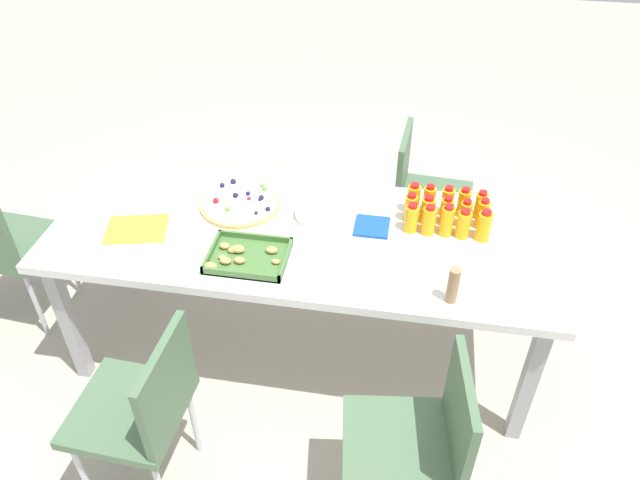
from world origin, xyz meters
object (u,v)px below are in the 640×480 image
object	(u,v)px
chair_far_right	(144,405)
juice_bottle_4	(413,199)
juice_bottle_6	(465,214)
juice_bottle_5	(483,214)
juice_bottle_1	(464,203)
party_table	(300,243)
fruit_pizza	(240,203)
chair_near_left	(422,190)
plate_stack	(319,213)
paper_folder	(137,229)
juice_bottle_8	(428,210)
juice_bottle_0	(481,205)
juice_bottle_2	(447,202)
juice_bottle_3	(429,200)
juice_bottle_7	(447,212)
napkin_stack	(372,227)
juice_bottle_9	(411,208)
juice_bottle_13	(429,220)
chair_far_left	(420,439)
snack_tray	(245,256)
chair_end	(1,244)
juice_bottle_14	(411,218)
cardboard_tube	(453,285)
juice_bottle_12	(447,221)
juice_bottle_10	(484,226)
juice_bottle_11	(463,224)

from	to	relation	value
chair_far_right	juice_bottle_4	world-z (taller)	juice_bottle_4
juice_bottle_6	juice_bottle_5	bearing A→B (deg)	-176.01
juice_bottle_1	juice_bottle_4	size ratio (longest dim) A/B	0.96
party_table	fruit_pizza	size ratio (longest dim) A/B	5.92
chair_far_right	chair_near_left	bearing A→B (deg)	-28.13
plate_stack	paper_folder	xyz separation A→B (m)	(0.76, 0.23, -0.01)
juice_bottle_8	plate_stack	distance (m)	0.48
juice_bottle_0	fruit_pizza	bearing A→B (deg)	4.84
juice_bottle_2	juice_bottle_3	xyz separation A→B (m)	(0.08, -0.00, -0.00)
juice_bottle_7	napkin_stack	size ratio (longest dim) A/B	0.93
juice_bottle_9	juice_bottle_13	size ratio (longest dim) A/B	0.97
party_table	juice_bottle_7	bearing A→B (deg)	-165.12
chair_far_right	chair_far_left	world-z (taller)	same
juice_bottle_0	juice_bottle_5	bearing A→B (deg)	94.30
napkin_stack	plate_stack	bearing A→B (deg)	-10.68
chair_near_left	juice_bottle_9	bearing A→B (deg)	-1.51
juice_bottle_6	juice_bottle_4	bearing A→B (deg)	-17.25
juice_bottle_0	snack_tray	world-z (taller)	juice_bottle_0
juice_bottle_0	paper_folder	bearing A→B (deg)	13.12
chair_end	juice_bottle_14	bearing A→B (deg)	7.90
fruit_pizza	paper_folder	xyz separation A→B (m)	(0.40, 0.25, -0.01)
juice_bottle_5	cardboard_tube	xyz separation A→B (m)	(0.13, 0.48, 0.01)
chair_near_left	cardboard_tube	distance (m)	1.15
juice_bottle_3	napkin_stack	world-z (taller)	juice_bottle_3
plate_stack	juice_bottle_12	bearing A→B (deg)	176.31
juice_bottle_1	juice_bottle_10	bearing A→B (deg)	117.28
chair_end	napkin_stack	distance (m)	1.80
napkin_stack	cardboard_tube	world-z (taller)	cardboard_tube
juice_bottle_7	fruit_pizza	size ratio (longest dim) A/B	0.38
paper_folder	cardboard_tube	bearing A→B (deg)	170.96
party_table	cardboard_tube	world-z (taller)	cardboard_tube
juice_bottle_12	paper_folder	distance (m)	1.34
juice_bottle_14	fruit_pizza	xyz separation A→B (m)	(0.78, -0.06, -0.05)
juice_bottle_0	juice_bottle_9	world-z (taller)	same
juice_bottle_8	fruit_pizza	world-z (taller)	juice_bottle_8
juice_bottle_7	snack_tray	distance (m)	0.89
juice_bottle_5	napkin_stack	size ratio (longest dim) A/B	0.98
juice_bottle_12	plate_stack	world-z (taller)	juice_bottle_12
juice_bottle_7	snack_tray	world-z (taller)	juice_bottle_7
chair_end	juice_bottle_6	world-z (taller)	juice_bottle_6
juice_bottle_14	cardboard_tube	bearing A→B (deg)	112.93
juice_bottle_11	cardboard_tube	distance (m)	0.41
party_table	juice_bottle_4	xyz separation A→B (m)	(-0.47, -0.23, 0.13)
juice_bottle_1	juice_bottle_2	bearing A→B (deg)	5.17
juice_bottle_0	snack_tray	size ratio (longest dim) A/B	0.42
chair_far_left	juice_bottle_13	size ratio (longest dim) A/B	5.86
juice_bottle_9	napkin_stack	xyz separation A→B (m)	(0.16, 0.09, -0.06)
juice_bottle_1	juice_bottle_6	xyz separation A→B (m)	(-0.01, 0.08, -0.00)
juice_bottle_6	party_table	bearing A→B (deg)	12.98
juice_bottle_12	juice_bottle_14	world-z (taller)	juice_bottle_12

